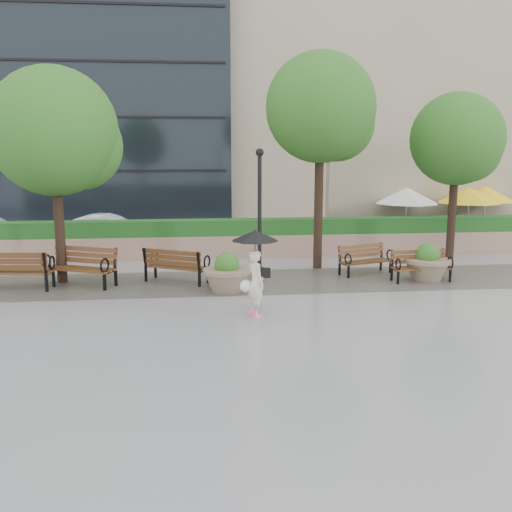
{
  "coord_description": "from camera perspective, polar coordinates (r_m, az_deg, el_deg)",
  "views": [
    {
      "loc": [
        -0.98,
        -13.15,
        3.84
      ],
      "look_at": [
        0.58,
        1.24,
        1.1
      ],
      "focal_mm": 40.0,
      "sensor_mm": 36.0,
      "label": 1
    }
  ],
  "objects": [
    {
      "name": "cafe_wall",
      "position": [
        25.48,
        18.21,
        6.04
      ],
      "size": [
        10.0,
        0.6,
        4.0
      ],
      "primitive_type": "cube",
      "color": "tan",
      "rests_on": "ground"
    },
    {
      "name": "tree_2",
      "position": [
        20.83,
        19.72,
        10.64
      ],
      "size": [
        3.25,
        3.11,
        5.71
      ],
      "color": "black",
      "rests_on": "ground"
    },
    {
      "name": "cafe_hedge",
      "position": [
        23.45,
        19.07,
        1.82
      ],
      "size": [
        8.0,
        0.5,
        0.9
      ],
      "primitive_type": "cube",
      "color": "#1A4517",
      "rests_on": "ground"
    },
    {
      "name": "bench_3",
      "position": [
        17.93,
        10.86,
        -0.97
      ],
      "size": [
        1.79,
        1.2,
        0.9
      ],
      "rotation": [
        0.0,
        0.0,
        0.35
      ],
      "color": "brown",
      "rests_on": "ground"
    },
    {
      "name": "car_right",
      "position": [
        23.51,
        -14.57,
        2.5
      ],
      "size": [
        3.94,
        1.93,
        1.24
      ],
      "primitive_type": "imported",
      "rotation": [
        0.0,
        0.0,
        1.4
      ],
      "color": "silver",
      "rests_on": "ground"
    },
    {
      "name": "lamppost",
      "position": [
        16.94,
        0.36,
        3.42
      ],
      "size": [
        0.28,
        0.28,
        3.84
      ],
      "color": "black",
      "rests_on": "ground"
    },
    {
      "name": "bench_4",
      "position": [
        17.33,
        16.15,
        -1.6
      ],
      "size": [
        1.72,
        0.77,
        0.9
      ],
      "rotation": [
        0.0,
        0.0,
        0.06
      ],
      "color": "brown",
      "rests_on": "ground"
    },
    {
      "name": "ground",
      "position": [
        13.73,
        -1.87,
        -5.52
      ],
      "size": [
        100.0,
        100.0,
        0.0
      ],
      "primitive_type": "plane",
      "color": "gray",
      "rests_on": "ground"
    },
    {
      "name": "bench_0",
      "position": [
        17.03,
        -22.97,
        -2.06
      ],
      "size": [
        2.09,
        1.0,
        1.08
      ],
      "rotation": [
        0.0,
        0.0,
        3.05
      ],
      "color": "brown",
      "rests_on": "ground"
    },
    {
      "name": "asphalt_street",
      "position": [
        24.47,
        -3.83,
        1.67
      ],
      "size": [
        40.0,
        7.0,
        0.0
      ],
      "primitive_type": "cube",
      "color": "black",
      "rests_on": "ground"
    },
    {
      "name": "pedestrian",
      "position": [
        13.08,
        -0.06,
        -0.86
      ],
      "size": [
        1.09,
        1.09,
        1.99
      ],
      "rotation": [
        0.0,
        0.0,
        1.9
      ],
      "color": "beige",
      "rests_on": "ground"
    },
    {
      "name": "bldg_stone",
      "position": [
        38.28,
        11.22,
        19.78
      ],
      "size": [
        18.0,
        10.0,
        20.0
      ],
      "primitive_type": "cube",
      "color": "tan",
      "rests_on": "ground"
    },
    {
      "name": "tree_1",
      "position": [
        18.4,
        6.88,
        14.09
      ],
      "size": [
        3.51,
        3.42,
        6.8
      ],
      "color": "black",
      "rests_on": "ground"
    },
    {
      "name": "hedge_wall",
      "position": [
        20.42,
        -3.38,
        1.75
      ],
      "size": [
        24.0,
        0.8,
        1.35
      ],
      "color": "#987162",
      "rests_on": "ground"
    },
    {
      "name": "bench_1",
      "position": [
        16.87,
        -17.11,
        -1.8
      ],
      "size": [
        2.15,
        1.57,
        1.08
      ],
      "rotation": [
        0.0,
        0.0,
        -0.43
      ],
      "color": "brown",
      "rests_on": "ground"
    },
    {
      "name": "planter_right",
      "position": [
        17.52,
        16.75,
        -0.94
      ],
      "size": [
        1.33,
        1.33,
        1.12
      ],
      "color": "#7F6B56",
      "rests_on": "ground"
    },
    {
      "name": "cobble_strip",
      "position": [
        16.63,
        -2.66,
        -2.63
      ],
      "size": [
        28.0,
        3.2,
        0.01
      ],
      "primitive_type": "cube",
      "color": "#383330",
      "rests_on": "ground"
    },
    {
      "name": "planter_left",
      "position": [
        15.49,
        -2.93,
        -2.03
      ],
      "size": [
        1.29,
        1.29,
        1.09
      ],
      "color": "#7F6B56",
      "rests_on": "ground"
    },
    {
      "name": "patio_umb_yellow_a",
      "position": [
        24.3,
        20.51,
        5.68
      ],
      "size": [
        2.5,
        2.5,
        2.3
      ],
      "color": "black",
      "rests_on": "ground"
    },
    {
      "name": "bench_2",
      "position": [
        16.69,
        -7.96,
        -1.64
      ],
      "size": [
        1.97,
        1.54,
        1.0
      ],
      "rotation": [
        0.0,
        0.0,
        2.64
      ],
      "color": "brown",
      "rests_on": "ground"
    },
    {
      "name": "tree_0",
      "position": [
        17.17,
        -19.02,
        11.31
      ],
      "size": [
        3.65,
        3.58,
        6.09
      ],
      "color": "black",
      "rests_on": "ground"
    },
    {
      "name": "patio_umb_white",
      "position": [
        23.33,
        14.85,
        5.81
      ],
      "size": [
        2.5,
        2.5,
        2.3
      ],
      "color": "black",
      "rests_on": "ground"
    },
    {
      "name": "patio_umb_yellow_b",
      "position": [
        25.36,
        21.95,
        5.76
      ],
      "size": [
        2.5,
        2.5,
        2.3
      ],
      "color": "black",
      "rests_on": "ground"
    }
  ]
}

